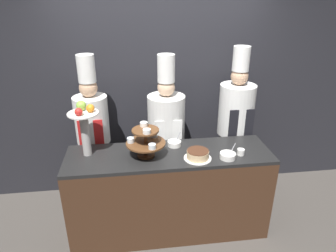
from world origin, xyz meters
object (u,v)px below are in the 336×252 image
chef_left (93,131)px  cup_white (241,152)px  tiered_stand (146,140)px  fruit_pedestal (84,123)px  serving_bowl_near (228,156)px  serving_bowl_far (174,143)px  chef_center_left (166,130)px  cake_round (198,155)px  chef_center_right (235,122)px

chef_left → cup_white: bearing=-23.3°
tiered_stand → fruit_pedestal: (-0.56, 0.11, 0.16)m
cup_white → serving_bowl_near: 0.15m
serving_bowl_far → chef_left: (-0.85, 0.36, 0.02)m
fruit_pedestal → chef_center_left: size_ratio=0.29×
cake_round → serving_bowl_near: serving_bowl_near is taller
serving_bowl_far → serving_bowl_near: bearing=-34.5°
serving_bowl_near → chef_center_right: (0.30, 0.68, 0.04)m
cup_white → chef_left: (-1.46, 0.63, 0.02)m
chef_left → tiered_stand: bearing=-44.0°
fruit_pedestal → chef_center_right: bearing=14.6°
serving_bowl_near → chef_left: bearing=152.7°
fruit_pedestal → serving_bowl_far: size_ratio=3.45×
serving_bowl_near → cup_white: bearing=18.9°
cup_white → chef_left: 1.60m
tiered_stand → serving_bowl_far: 0.38m
tiered_stand → chef_left: chef_left is taller
cake_round → chef_center_right: 0.88m
tiered_stand → fruit_pedestal: fruit_pedestal is taller
cup_white → chef_center_left: size_ratio=0.04×
cake_round → chef_left: size_ratio=0.14×
chef_center_left → chef_center_right: size_ratio=0.96×
fruit_pedestal → chef_center_right: size_ratio=0.28×
cup_white → chef_center_right: bearing=76.1°
tiered_stand → serving_bowl_near: 0.79m
cake_round → chef_center_left: bearing=108.6°
cake_round → chef_left: 1.22m
cake_round → cup_white: 0.43m
cup_white → chef_center_left: 0.91m
tiered_stand → serving_bowl_far: bearing=29.6°
fruit_pedestal → cake_round: size_ratio=2.02×
fruit_pedestal → chef_left: size_ratio=0.29×
chef_left → chef_center_right: size_ratio=0.97×
fruit_pedestal → chef_left: 0.51m
chef_center_right → serving_bowl_near: bearing=-113.9°
tiered_stand → cup_white: (0.91, -0.10, -0.14)m
cake_round → serving_bowl_near: (0.29, -0.03, -0.01)m
cake_round → serving_bowl_far: (-0.18, 0.29, -0.02)m
fruit_pedestal → cup_white: fruit_pedestal is taller
chef_left → chef_center_left: chef_left is taller
fruit_pedestal → cup_white: size_ratio=7.51×
serving_bowl_far → chef_left: chef_left is taller
fruit_pedestal → chef_center_right: (1.63, 0.43, -0.26)m
chef_center_left → serving_bowl_near: bearing=-53.4°
cake_round → serving_bowl_far: size_ratio=1.71×
serving_bowl_near → chef_center_right: 0.75m
fruit_pedestal → serving_bowl_far: bearing=4.3°
cake_round → serving_bowl_far: bearing=121.9°
cake_round → serving_bowl_near: size_ratio=1.68×
serving_bowl_far → chef_center_right: bearing=25.1°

